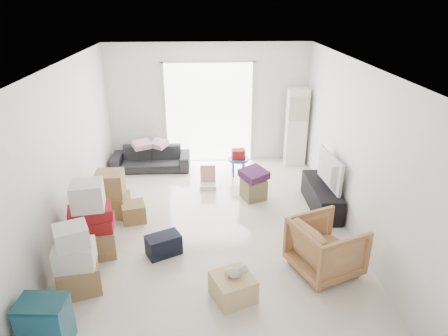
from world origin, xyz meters
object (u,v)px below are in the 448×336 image
television (323,182)px  sofa (151,155)px  tv_console (321,197)px  kids_table (238,157)px  armchair (326,245)px  wood_crate (233,287)px  ac_tower (296,128)px  ottoman (254,189)px  storage_bins (45,323)px

television → sofa: bearing=55.0°
tv_console → kids_table: size_ratio=2.37×
television → armchair: bearing=161.5°
tv_console → television: 0.30m
wood_crate → ac_tower: bearing=68.5°
kids_table → tv_console: bearing=-47.9°
tv_console → ottoman: size_ratio=3.46×
sofa → kids_table: bearing=-12.1°
ottoman → kids_table: size_ratio=0.69×
armchair → tv_console: bearing=-36.2°
sofa → wood_crate: bearing=-69.9°
kids_table → wood_crate: (-0.39, -3.83, -0.25)m
ac_tower → wood_crate: size_ratio=3.55×
television → armchair: armchair is taller
kids_table → wood_crate: size_ratio=1.19×
television → wood_crate: size_ratio=2.07×
ac_tower → tv_console: bearing=-88.6°
ac_tower → armchair: (-0.40, -3.91, -0.44)m
storage_bins → wood_crate: size_ratio=1.23×
armchair → ottoman: bearing=-3.8°
ottoman → wood_crate: ottoman is taller
television → kids_table: bearing=37.7°
sofa → storage_bins: bearing=-96.5°
tv_console → wood_crate: size_ratio=2.83×
sofa → ottoman: size_ratio=4.23×
television → ottoman: bearing=65.3°
tv_console → sofa: 3.85m
ac_tower → ottoman: (-1.14, -1.67, -0.67)m
storage_bins → ottoman: 4.33m
television → sofa: 3.86m
sofa → armchair: (2.86, -3.76, 0.10)m
armchair → kids_table: (-0.94, 3.34, -0.02)m
wood_crate → television: bearing=52.1°
ac_tower → kids_table: (-1.34, -0.57, -0.46)m
sofa → wood_crate: 4.52m
tv_console → television: size_ratio=1.37×
wood_crate → storage_bins: bearing=-163.0°
tv_console → storage_bins: 4.88m
armchair → ottoman: 2.37m
armchair → storage_bins: 3.63m
ac_tower → storage_bins: (-3.85, -5.05, -0.57)m
television → ottoman: (-1.19, 0.44, -0.33)m
tv_console → storage_bins: (-3.90, -2.94, 0.07)m
storage_bins → tv_console: bearing=37.0°
sofa → armchair: armchair is taller
ottoman → wood_crate: size_ratio=0.82×
storage_bins → wood_crate: bearing=17.0°
armchair → ottoman: (-0.74, 2.24, -0.23)m
television → armchair: size_ratio=1.18×
ottoman → television: bearing=-20.3°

